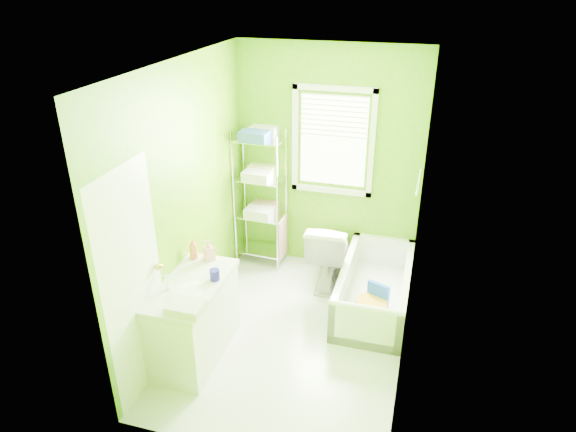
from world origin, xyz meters
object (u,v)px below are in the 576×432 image
(toilet, at_px, (329,252))
(wire_shelf_unit, at_px, (262,183))
(bathtub, at_px, (374,294))
(vanity, at_px, (194,317))

(toilet, distance_m, wire_shelf_unit, 1.11)
(bathtub, distance_m, toilet, 0.69)
(vanity, xyz_separation_m, wire_shelf_unit, (0.06, 1.80, 0.61))
(bathtub, xyz_separation_m, toilet, (-0.56, 0.33, 0.24))
(toilet, relative_size, vanity, 0.78)
(vanity, height_order, wire_shelf_unit, wire_shelf_unit)
(vanity, bearing_deg, toilet, 58.54)
(wire_shelf_unit, bearing_deg, toilet, -16.78)
(toilet, height_order, wire_shelf_unit, wire_shelf_unit)
(bathtub, bearing_deg, wire_shelf_unit, 157.54)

